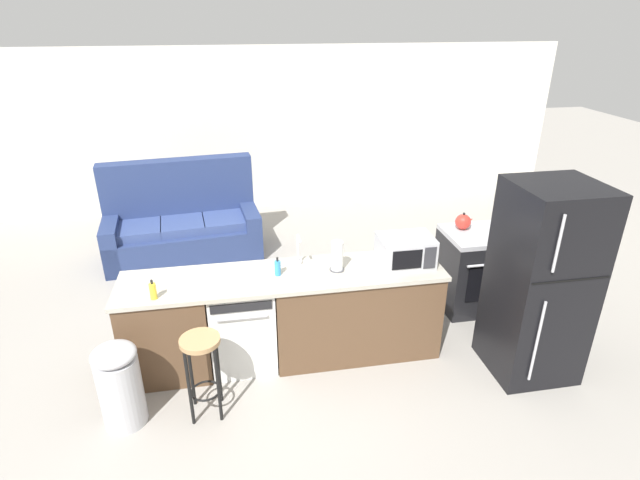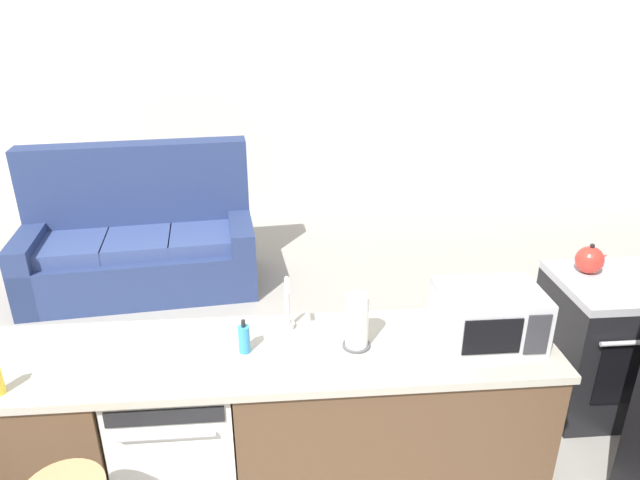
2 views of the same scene
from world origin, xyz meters
name	(u,v)px [view 2 (image 2 of 2)]	position (x,y,z in m)	size (l,w,h in m)	color
wall_back	(275,107)	(0.30, 4.20, 1.30)	(10.00, 0.06, 2.60)	silver
kitchen_counter	(277,428)	(0.24, 0.00, 0.42)	(2.94, 0.66, 0.90)	brown
dishwasher	(182,433)	(-0.25, 0.00, 0.42)	(0.58, 0.61, 0.84)	silver
stove_range	(610,344)	(2.35, 0.55, 0.45)	(0.76, 0.68, 0.90)	black
microwave	(488,316)	(1.29, 0.00, 1.04)	(0.50, 0.37, 0.28)	#B7B7BC
sink_faucet	(287,307)	(0.31, 0.18, 1.03)	(0.07, 0.18, 0.30)	silver
paper_towel_roll	(357,321)	(0.64, 0.00, 1.04)	(0.14, 0.14, 0.28)	#4C4C51
soap_bottle	(244,339)	(0.10, 0.00, 0.97)	(0.06, 0.06, 0.18)	#338CCC
kettle	(590,260)	(2.18, 0.68, 0.99)	(0.21, 0.17, 0.19)	red
couch	(141,244)	(-0.96, 2.53, 0.39)	(2.08, 1.10, 1.27)	navy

